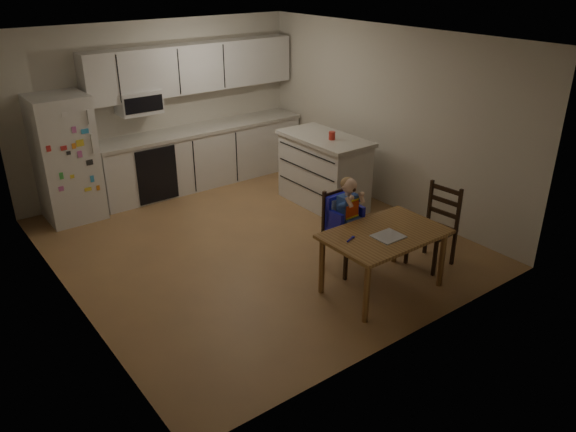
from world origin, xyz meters
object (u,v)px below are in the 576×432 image
(kitchen_island, at_px, (324,170))
(refrigerator, at_px, (66,159))
(red_cup, at_px, (332,136))
(dining_table, at_px, (384,240))
(chair_booster, at_px, (345,214))
(chair_side, at_px, (438,220))

(kitchen_island, bearing_deg, refrigerator, 150.60)
(refrigerator, relative_size, red_cup, 15.30)
(dining_table, relative_size, chair_booster, 1.14)
(refrigerator, bearing_deg, kitchen_island, -29.40)
(dining_table, bearing_deg, chair_booster, 90.13)
(kitchen_island, distance_m, chair_booster, 1.86)
(dining_table, distance_m, chair_booster, 0.62)
(chair_booster, relative_size, chair_side, 1.17)
(kitchen_island, xyz_separation_m, chair_booster, (-1.01, -1.56, 0.16))
(refrigerator, distance_m, dining_table, 4.41)
(kitchen_island, bearing_deg, red_cup, -95.39)
(kitchen_island, xyz_separation_m, red_cup, (-0.02, -0.17, 0.56))
(dining_table, height_order, chair_side, chair_side)
(red_cup, height_order, chair_side, red_cup)
(red_cup, height_order, dining_table, red_cup)
(refrigerator, relative_size, chair_booster, 1.52)
(refrigerator, relative_size, dining_table, 1.34)
(red_cup, distance_m, dining_table, 2.29)
(dining_table, bearing_deg, kitchen_island, 65.04)
(chair_booster, height_order, chair_side, chair_booster)
(dining_table, xyz_separation_m, chair_side, (0.94, 0.06, -0.05))
(red_cup, height_order, chair_booster, red_cup)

